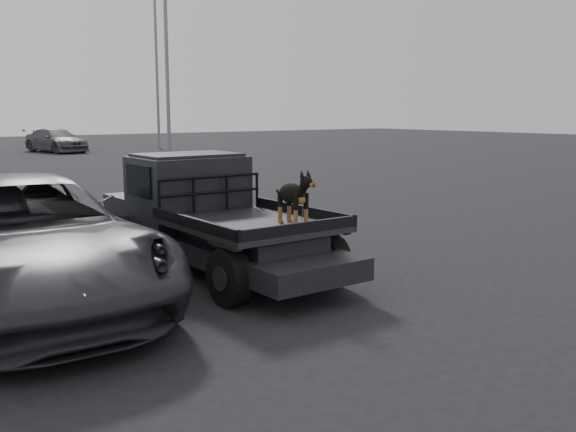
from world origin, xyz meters
TOP-DOWN VIEW (x-y plane):
  - ground at (0.00, 0.00)m, footprint 120.00×120.00m
  - flatbed_ute at (-0.78, 1.74)m, footprint 2.00×5.40m
  - ute_cab at (-0.78, 2.69)m, footprint 1.72×1.30m
  - headache_rack at (-0.78, 1.94)m, footprint 1.80×0.08m
  - dog at (-0.40, 0.28)m, footprint 0.32×0.60m
  - parked_suv at (-3.75, 1.71)m, footprint 2.99×6.10m
  - distant_car_b at (6.23, 33.03)m, footprint 3.05×5.25m
  - floodlight_mid at (8.49, 22.24)m, footprint 1.08×0.28m
  - floodlight_far at (12.98, 32.92)m, footprint 1.08×0.28m

SIDE VIEW (x-z plane):
  - ground at x=0.00m, z-range 0.00..0.00m
  - flatbed_ute at x=-0.78m, z-range 0.00..0.92m
  - distant_car_b at x=6.23m, z-range 0.00..1.43m
  - parked_suv at x=-3.75m, z-range 0.00..1.67m
  - headache_rack at x=-0.78m, z-range 0.92..1.47m
  - dog at x=-0.40m, z-range 0.92..1.66m
  - ute_cab at x=-0.78m, z-range 0.92..1.80m
  - floodlight_mid at x=8.49m, z-range 0.59..12.61m
  - floodlight_far at x=12.98m, z-range 0.60..13.82m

